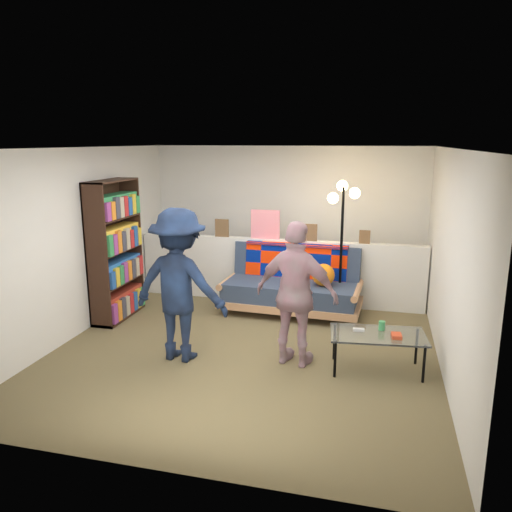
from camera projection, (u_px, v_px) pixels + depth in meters
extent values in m
plane|color=brown|center=(248.00, 345.00, 6.20)|extent=(5.00, 5.00, 0.00)
cube|color=silver|center=(287.00, 220.00, 8.29)|extent=(4.50, 0.10, 2.40)
cube|color=silver|center=(80.00, 242.00, 6.46)|extent=(0.10, 5.00, 2.40)
cube|color=silver|center=(449.00, 262.00, 5.39)|extent=(0.10, 5.00, 2.40)
cube|color=white|center=(247.00, 148.00, 5.65)|extent=(4.50, 5.00, 0.10)
cube|color=silver|center=(278.00, 271.00, 7.78)|extent=(4.45, 0.15, 1.00)
cube|color=brown|center=(186.00, 228.00, 7.98)|extent=(0.18, 0.02, 0.22)
cube|color=brown|center=(222.00, 228.00, 7.83)|extent=(0.22, 0.02, 0.28)
cube|color=white|center=(265.00, 224.00, 7.65)|extent=(0.45, 0.02, 0.45)
cube|color=brown|center=(311.00, 233.00, 7.50)|extent=(0.20, 0.02, 0.26)
cube|color=brown|center=(365.00, 237.00, 7.32)|extent=(0.16, 0.02, 0.20)
cube|color=tan|center=(291.00, 302.00, 7.34)|extent=(2.06, 0.99, 0.11)
cube|color=#2E3C53|center=(290.00, 291.00, 7.25)|extent=(1.95, 0.83, 0.26)
cube|color=#2E3C53|center=(296.00, 264.00, 7.55)|extent=(1.92, 0.34, 0.60)
cylinder|color=tan|center=(229.00, 280.00, 7.55)|extent=(0.14, 0.91, 0.10)
cylinder|color=tan|center=(357.00, 290.00, 7.01)|extent=(0.14, 0.91, 0.10)
cube|color=navy|center=(295.00, 265.00, 7.47)|extent=(1.55, 0.18, 0.55)
cube|color=navy|center=(297.00, 244.00, 7.53)|extent=(1.55, 0.34, 0.03)
sphere|color=orange|center=(323.00, 275.00, 7.05)|extent=(0.32, 0.32, 0.32)
cube|color=black|center=(105.00, 250.00, 7.03)|extent=(0.02, 0.98, 1.96)
cube|color=black|center=(96.00, 258.00, 6.54)|extent=(0.33, 0.02, 1.96)
cube|color=black|center=(131.00, 244.00, 7.45)|extent=(0.33, 0.02, 1.96)
cube|color=black|center=(111.00, 181.00, 6.77)|extent=(0.33, 0.98, 0.02)
cube|color=black|center=(119.00, 315.00, 7.21)|extent=(0.33, 0.98, 0.04)
cube|color=black|center=(117.00, 282.00, 7.10)|extent=(0.33, 0.94, 0.02)
cube|color=black|center=(115.00, 250.00, 6.99)|extent=(0.33, 0.94, 0.02)
cube|color=black|center=(113.00, 218.00, 6.89)|extent=(0.33, 0.94, 0.02)
cube|color=#A93321|center=(120.00, 302.00, 7.16)|extent=(0.24, 0.91, 0.33)
cube|color=#2965B5|center=(118.00, 270.00, 7.05)|extent=(0.24, 0.91, 0.30)
cube|color=gold|center=(116.00, 238.00, 6.95)|extent=(0.24, 0.91, 0.33)
cube|color=#348F53|center=(114.00, 205.00, 6.84)|extent=(0.24, 0.91, 0.30)
cylinder|color=black|center=(335.00, 359.00, 5.32)|extent=(0.03, 0.03, 0.41)
cylinder|color=black|center=(424.00, 364.00, 5.20)|extent=(0.03, 0.03, 0.41)
cylinder|color=black|center=(334.00, 343.00, 5.76)|extent=(0.03, 0.03, 0.41)
cylinder|color=black|center=(416.00, 347.00, 5.64)|extent=(0.03, 0.03, 0.41)
cube|color=silver|center=(378.00, 335.00, 5.43)|extent=(1.08, 0.67, 0.02)
cube|color=silver|center=(359.00, 330.00, 5.50)|extent=(0.13, 0.06, 0.03)
cube|color=#D64725|center=(397.00, 336.00, 5.32)|extent=(0.12, 0.15, 0.04)
cylinder|color=#46A85F|center=(382.00, 326.00, 5.53)|extent=(0.08, 0.08, 0.10)
cylinder|color=black|center=(339.00, 312.00, 7.35)|extent=(0.34, 0.34, 0.03)
cylinder|color=black|center=(341.00, 252.00, 7.14)|extent=(0.05, 0.05, 1.86)
sphere|color=#FFC672|center=(333.00, 198.00, 7.00)|extent=(0.15, 0.15, 0.15)
sphere|color=#FFC672|center=(355.00, 193.00, 6.94)|extent=(0.15, 0.15, 0.15)
sphere|color=#FFC672|center=(342.00, 186.00, 7.06)|extent=(0.15, 0.15, 0.15)
imported|color=black|center=(179.00, 285.00, 5.66)|extent=(1.20, 0.76, 1.76)
imported|color=pink|center=(297.00, 295.00, 5.51)|extent=(1.03, 0.61, 1.64)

